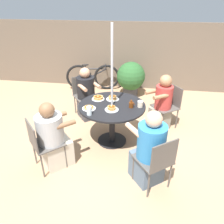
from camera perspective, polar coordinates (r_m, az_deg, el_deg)
The scene contains 21 objects.
ground_plane at distance 4.01m, azimuth 0.00°, elevation -7.47°, with size 12.00×12.00×0.00m, color tan.
back_fence at distance 6.07m, azimuth 3.86°, elevation 14.33°, with size 10.00×0.06×1.75m, color brown.
patio_table at distance 3.69m, azimuth 0.00°, elevation 0.10°, with size 1.12×1.12×0.73m.
umbrella_pole at distance 3.52m, azimuth 0.00°, elevation 5.87°, with size 0.04×0.04×2.01m, color #ADADB2.
patio_chair_north at distance 4.74m, azimuth -7.46°, elevation 4.93°, with size 0.59×0.59×0.83m.
diner_north at distance 4.59m, azimuth -6.62°, elevation 4.25°, with size 0.59×0.61×1.08m.
patio_chair_east at distance 3.33m, azimuth -17.81°, elevation -7.46°, with size 0.59×0.59×0.83m.
diner_east at distance 3.36m, azimuth -15.06°, elevation -6.68°, with size 0.60×0.60×1.07m.
patio_chair_south at distance 2.93m, azimuth 11.64°, elevation -12.15°, with size 0.58×0.58×0.83m.
diner_south at distance 3.01m, azimuth 9.67°, elevation -10.02°, with size 0.59×0.62×1.12m.
patio_chair_west at distance 4.37m, azimuth 14.57°, elevation 2.09°, with size 0.58×0.58×0.83m.
diner_west at distance 4.26m, azimuth 12.89°, elevation 1.96°, with size 0.55×0.52×1.09m.
pancake_plate_a at distance 3.81m, azimuth 0.15°, elevation 3.69°, with size 0.22×0.22×0.08m.
pancake_plate_b at distance 3.46m, azimuth -0.12°, elevation 0.93°, with size 0.22×0.22×0.07m.
pancake_plate_c at distance 3.83m, azimuth -3.63°, elevation 3.67°, with size 0.22×0.22×0.06m.
pancake_plate_d at distance 3.52m, azimuth -6.07°, elevation 1.07°, with size 0.22×0.22×0.04m.
syrup_bottle at distance 3.54m, azimuth 5.06°, elevation 1.93°, with size 0.09×0.07×0.13m.
coffee_cup at distance 3.58m, azimuth 7.37°, elevation 2.07°, with size 0.09×0.09×0.10m.
drinking_glass_a at distance 3.32m, azimuth -5.99°, elevation 0.34°, with size 0.08×0.08×0.14m, color silver.
bicycle at distance 6.05m, azimuth -5.00°, elevation 9.10°, with size 1.44×0.44×0.71m.
potted_shrub at distance 5.62m, azimuth 4.95°, elevation 9.00°, with size 0.71×0.71×0.88m.
Camera 1 is at (0.48, -3.21, 2.36)m, focal length 35.00 mm.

